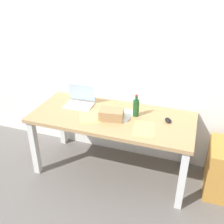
{
  "coord_description": "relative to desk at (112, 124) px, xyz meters",
  "views": [
    {
      "loc": [
        0.81,
        -2.34,
        2.12
      ],
      "look_at": [
        0.0,
        0.0,
        0.79
      ],
      "focal_mm": 41.84,
      "sensor_mm": 36.0,
      "label": 1
    }
  ],
  "objects": [
    {
      "name": "paper_yellow_folder",
      "position": [
        -0.23,
        -0.09,
        0.1
      ],
      "size": [
        0.32,
        0.36,
        0.0
      ],
      "primitive_type": "cube",
      "rotation": [
        0.0,
        0.0,
        0.44
      ],
      "color": "#F4E06B",
      "rests_on": "desk"
    },
    {
      "name": "desk",
      "position": [
        0.0,
        0.0,
        0.0
      ],
      "size": [
        1.77,
        0.77,
        0.74
      ],
      "color": "tan",
      "rests_on": "ground"
    },
    {
      "name": "beer_bottle",
      "position": [
        0.24,
        0.09,
        0.19
      ],
      "size": [
        0.07,
        0.07,
        0.25
      ],
      "color": "#1E5123",
      "rests_on": "desk"
    },
    {
      "name": "laptop_left",
      "position": [
        -0.44,
        0.14,
        0.15
      ],
      "size": [
        0.33,
        0.26,
        0.23
      ],
      "color": "silver",
      "rests_on": "desk"
    },
    {
      "name": "paper_sheet_near_back",
      "position": [
        0.1,
        0.06,
        0.1
      ],
      "size": [
        0.25,
        0.32,
        0.0
      ],
      "primitive_type": "cube",
      "rotation": [
        0.0,
        0.0,
        -0.13
      ],
      "color": "white",
      "rests_on": "desk"
    },
    {
      "name": "back_wall",
      "position": [
        0.0,
        0.45,
        0.65
      ],
      "size": [
        5.2,
        0.08,
        2.6
      ],
      "primitive_type": "cube",
      "color": "white",
      "rests_on": "ground"
    },
    {
      "name": "paper_sheet_front_right",
      "position": [
        0.39,
        -0.15,
        0.1
      ],
      "size": [
        0.25,
        0.32,
        0.0
      ],
      "primitive_type": "cube",
      "rotation": [
        0.0,
        0.0,
        0.15
      ],
      "color": "#F4E06B",
      "rests_on": "desk"
    },
    {
      "name": "ground_plane",
      "position": [
        0.0,
        0.0,
        -0.65
      ],
      "size": [
        8.0,
        8.0,
        0.0
      ],
      "primitive_type": "plane",
      "color": "slate"
    },
    {
      "name": "cardboard_box",
      "position": [
        0.01,
        -0.06,
        0.15
      ],
      "size": [
        0.28,
        0.2,
        0.11
      ],
      "primitive_type": "cube",
      "rotation": [
        0.0,
        0.0,
        0.15
      ],
      "color": "tan",
      "rests_on": "desk"
    },
    {
      "name": "computer_mouse",
      "position": [
        0.59,
        0.08,
        0.11
      ],
      "size": [
        0.1,
        0.12,
        0.03
      ],
      "primitive_type": "ellipsoid",
      "rotation": [
        0.0,
        0.0,
        0.42
      ],
      "color": "black",
      "rests_on": "desk"
    }
  ]
}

